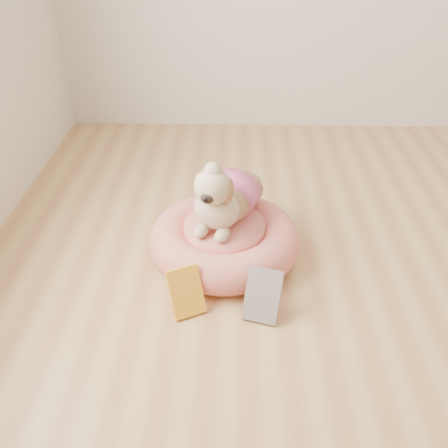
{
  "coord_description": "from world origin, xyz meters",
  "views": [
    {
      "loc": [
        -0.89,
        -0.96,
        1.32
      ],
      "look_at": [
        -0.93,
        0.73,
        0.2
      ],
      "focal_mm": 40.0,
      "sensor_mm": 36.0,
      "label": 1
    }
  ],
  "objects_px": {
    "dog": "(224,185)",
    "book_yellow": "(186,292)",
    "pet_bed": "(224,240)",
    "book_white": "(263,295)"
  },
  "relations": [
    {
      "from": "pet_bed",
      "to": "book_white",
      "type": "height_order",
      "value": "book_white"
    },
    {
      "from": "dog",
      "to": "book_yellow",
      "type": "height_order",
      "value": "dog"
    },
    {
      "from": "dog",
      "to": "book_white",
      "type": "xyz_separation_m",
      "value": [
        0.15,
        -0.4,
        -0.24
      ]
    },
    {
      "from": "dog",
      "to": "book_white",
      "type": "height_order",
      "value": "dog"
    },
    {
      "from": "book_yellow",
      "to": "book_white",
      "type": "bearing_deg",
      "value": -29.55
    },
    {
      "from": "pet_bed",
      "to": "dog",
      "type": "bearing_deg",
      "value": 93.24
    },
    {
      "from": "dog",
      "to": "book_yellow",
      "type": "distance_m",
      "value": 0.47
    },
    {
      "from": "book_yellow",
      "to": "pet_bed",
      "type": "bearing_deg",
      "value": 42.56
    },
    {
      "from": "dog",
      "to": "book_white",
      "type": "bearing_deg",
      "value": -51.18
    },
    {
      "from": "dog",
      "to": "book_white",
      "type": "relative_size",
      "value": 2.23
    }
  ]
}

